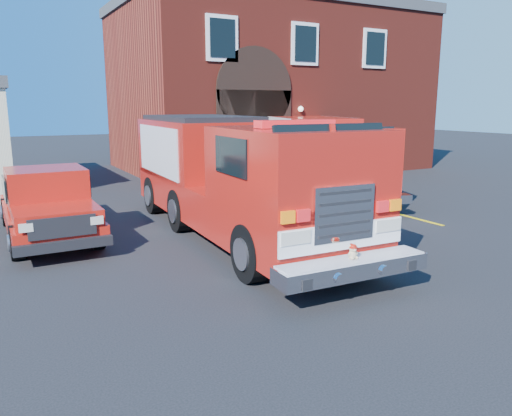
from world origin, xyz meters
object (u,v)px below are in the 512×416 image
fire_engine (234,175)px  pickup_truck (47,204)px  fire_station (267,88)px  secondary_truck (319,153)px

fire_engine → pickup_truck: 4.93m
fire_station → pickup_truck: 16.58m
fire_station → secondary_truck: bearing=-106.6°
fire_engine → secondary_truck: fire_engine is taller
fire_station → fire_engine: size_ratio=1.49×
fire_station → pickup_truck: bearing=-140.5°
fire_station → fire_engine: fire_station is taller
fire_engine → pickup_truck: bearing=152.9°
fire_engine → pickup_truck: size_ratio=1.81×
secondary_truck → fire_station: bearing=73.4°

